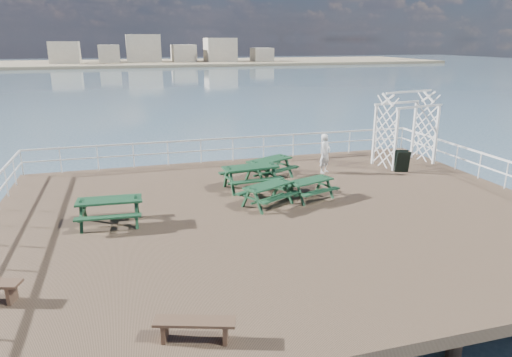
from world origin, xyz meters
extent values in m
cube|color=brown|center=(0.00, 0.00, -0.15)|extent=(18.00, 14.00, 0.30)
plane|color=#446172|center=(0.00, 40.00, -2.00)|extent=(300.00, 300.00, 0.00)
cube|color=tan|center=(15.00, 135.00, -1.60)|extent=(160.00, 40.00, 0.80)
cube|color=beige|center=(-20.00, 132.00, 1.80)|extent=(8.00, 8.00, 6.00)
cube|color=beige|center=(-8.00, 132.00, 1.30)|extent=(6.00, 8.00, 5.00)
cube|color=beige|center=(2.00, 132.00, 2.80)|extent=(10.00, 8.00, 8.00)
cube|color=beige|center=(14.00, 132.00, 1.30)|extent=(7.00, 8.00, 5.00)
cube|color=beige|center=(25.00, 132.00, 2.30)|extent=(9.00, 8.00, 7.00)
cube|color=beige|center=(38.00, 132.00, 0.80)|extent=(6.00, 8.00, 4.00)
cylinder|color=brown|center=(-7.50, 5.50, -1.35)|extent=(0.36, 0.36, 2.10)
cylinder|color=brown|center=(7.50, 5.50, -1.35)|extent=(0.36, 0.36, 2.10)
cube|color=silver|center=(0.00, 6.85, 1.05)|extent=(17.70, 0.07, 0.07)
cube|color=silver|center=(0.00, 6.85, 0.55)|extent=(17.70, 0.05, 0.05)
cylinder|color=silver|center=(-8.85, 6.85, 0.55)|extent=(0.05, 0.05, 1.10)
cube|color=silver|center=(8.85, 0.00, 1.05)|extent=(0.07, 13.70, 0.07)
cube|color=silver|center=(8.85, 0.00, 0.55)|extent=(0.05, 13.70, 0.05)
cube|color=#163D24|center=(-5.28, 0.46, 0.77)|extent=(1.92, 0.85, 0.06)
cube|color=#163D24|center=(-5.24, 1.08, 0.47)|extent=(1.89, 0.38, 0.05)
cube|color=#163D24|center=(-5.32, -0.17, 0.47)|extent=(1.89, 0.38, 0.05)
cube|color=#163D24|center=(-6.06, 0.51, 0.45)|extent=(0.18, 1.51, 0.06)
cube|color=#163D24|center=(-4.51, 0.41, 0.45)|extent=(0.18, 1.51, 0.06)
cube|color=#163D24|center=(-6.04, 0.82, 0.40)|extent=(0.12, 0.54, 0.91)
cube|color=#163D24|center=(-6.08, 0.20, 0.40)|extent=(0.12, 0.54, 0.91)
cube|color=#163D24|center=(-4.49, 0.72, 0.40)|extent=(0.12, 0.54, 0.91)
cube|color=#163D24|center=(-4.53, 0.10, 0.40)|extent=(0.12, 0.54, 0.91)
cube|color=#163D24|center=(-5.28, 0.46, 0.26)|extent=(1.67, 0.19, 0.06)
cube|color=#163D24|center=(1.41, 0.98, 0.66)|extent=(1.71, 1.09, 0.05)
cube|color=#163D24|center=(1.24, 1.49, 0.40)|extent=(1.59, 0.71, 0.04)
cube|color=#163D24|center=(1.58, 0.47, 0.40)|extent=(1.59, 0.71, 0.04)
cube|color=#163D24|center=(0.78, 0.77, 0.38)|extent=(0.47, 1.25, 0.05)
cube|color=#163D24|center=(2.04, 1.19, 0.38)|extent=(0.47, 1.25, 0.05)
cube|color=#163D24|center=(0.69, 1.02, 0.34)|extent=(0.21, 0.46, 0.78)
cube|color=#163D24|center=(0.86, 0.52, 0.34)|extent=(0.21, 0.46, 0.78)
cube|color=#163D24|center=(1.96, 1.44, 0.34)|extent=(0.21, 0.46, 0.78)
cube|color=#163D24|center=(2.13, 0.94, 0.34)|extent=(0.21, 0.46, 0.78)
cube|color=#163D24|center=(1.41, 0.98, 0.22)|extent=(1.37, 0.51, 0.05)
cube|color=#163D24|center=(0.76, 3.68, 0.77)|extent=(2.00, 1.47, 0.06)
cube|color=#163D24|center=(0.48, 4.24, 0.47)|extent=(1.80, 1.05, 0.05)
cube|color=#163D24|center=(1.03, 3.12, 0.47)|extent=(1.80, 1.05, 0.05)
cube|color=#163D24|center=(0.05, 3.34, 0.45)|extent=(0.73, 1.40, 0.06)
cube|color=#163D24|center=(1.46, 4.02, 0.45)|extent=(0.73, 1.40, 0.06)
cube|color=#163D24|center=(-0.08, 3.62, 0.40)|extent=(0.31, 0.52, 0.91)
cube|color=#163D24|center=(0.19, 3.06, 0.40)|extent=(0.31, 0.52, 0.91)
cube|color=#163D24|center=(1.32, 4.30, 0.40)|extent=(0.31, 0.52, 0.91)
cube|color=#163D24|center=(1.59, 3.74, 0.40)|extent=(0.31, 0.52, 0.91)
cube|color=#163D24|center=(0.76, 3.68, 0.26)|extent=(1.54, 0.80, 0.06)
cube|color=#163D24|center=(-0.31, 2.63, 0.83)|extent=(2.08, 0.97, 0.07)
cube|color=#163D24|center=(-0.38, 3.30, 0.50)|extent=(2.04, 0.47, 0.06)
cube|color=#163D24|center=(-0.25, 1.96, 0.50)|extent=(2.04, 0.47, 0.06)
cube|color=#163D24|center=(-1.15, 2.55, 0.48)|extent=(0.24, 1.63, 0.07)
cube|color=#163D24|center=(0.52, 2.71, 0.48)|extent=(0.24, 1.63, 0.07)
cube|color=#163D24|center=(-1.18, 2.89, 0.43)|extent=(0.14, 0.59, 0.98)
cube|color=#163D24|center=(-1.12, 2.22, 0.43)|extent=(0.14, 0.59, 0.98)
cube|color=#163D24|center=(0.49, 3.05, 0.43)|extent=(0.14, 0.59, 0.98)
cube|color=#163D24|center=(0.56, 2.38, 0.43)|extent=(0.14, 0.59, 0.98)
cube|color=#163D24|center=(-0.31, 2.63, 0.28)|extent=(1.79, 0.26, 0.07)
cube|color=#163D24|center=(-0.23, 0.73, 0.70)|extent=(1.82, 1.37, 0.06)
cube|color=#163D24|center=(-0.49, 1.24, 0.43)|extent=(1.63, 0.99, 0.05)
cube|color=#163D24|center=(0.03, 0.23, 0.43)|extent=(1.63, 0.99, 0.05)
cube|color=#163D24|center=(-0.86, 0.41, 0.41)|extent=(0.70, 1.26, 0.06)
cube|color=#163D24|center=(0.40, 1.06, 0.41)|extent=(0.70, 1.26, 0.06)
cube|color=#163D24|center=(-0.99, 0.66, 0.36)|extent=(0.29, 0.47, 0.83)
cube|color=#163D24|center=(-0.73, 0.15, 0.36)|extent=(0.29, 0.47, 0.83)
cube|color=#163D24|center=(0.27, 1.31, 0.36)|extent=(0.29, 0.47, 0.83)
cube|color=#163D24|center=(0.53, 0.81, 0.36)|extent=(0.29, 0.47, 0.83)
cube|color=#163D24|center=(-0.23, 0.73, 0.24)|extent=(1.38, 0.76, 0.06)
cube|color=brown|center=(-3.68, -5.80, 0.40)|extent=(1.54, 0.80, 0.06)
cube|color=brown|center=(-4.22, -5.63, 0.19)|extent=(0.17, 0.33, 0.38)
cube|color=brown|center=(-3.14, -5.97, 0.19)|extent=(0.17, 0.33, 0.38)
cube|color=brown|center=(-7.23, -3.43, 0.20)|extent=(0.17, 0.35, 0.40)
cube|color=silver|center=(6.18, 3.31, 1.30)|extent=(0.12, 0.12, 2.61)
cube|color=silver|center=(5.91, 4.58, 1.30)|extent=(0.12, 0.12, 2.61)
cube|color=silver|center=(8.51, 3.80, 1.30)|extent=(0.12, 0.12, 2.61)
cube|color=silver|center=(8.25, 5.07, 1.30)|extent=(0.12, 0.12, 2.61)
cube|color=silver|center=(7.35, 3.55, 2.65)|extent=(2.57, 0.62, 0.09)
cube|color=silver|center=(7.08, 4.83, 2.65)|extent=(2.57, 0.62, 0.09)
cube|color=silver|center=(7.21, 4.19, 3.20)|extent=(2.57, 0.61, 0.08)
cube|color=black|center=(6.36, 2.93, 0.45)|extent=(0.61, 0.38, 0.93)
cube|color=black|center=(6.42, 3.11, 0.45)|extent=(0.61, 0.38, 0.93)
imported|color=silver|center=(3.24, 3.85, 0.82)|extent=(0.72, 0.66, 1.64)
camera|label=1|loc=(-4.58, -13.06, 5.36)|focal=32.00mm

